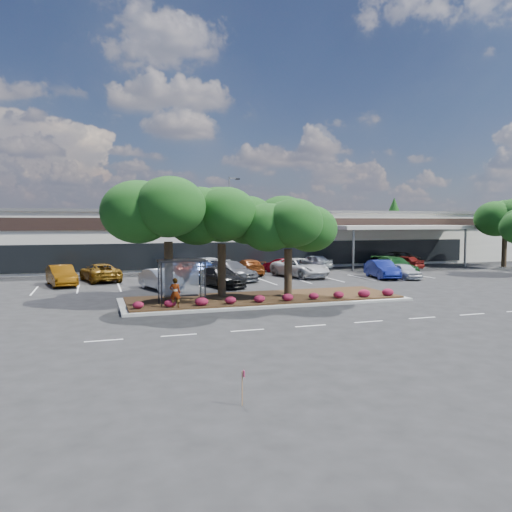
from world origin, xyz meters
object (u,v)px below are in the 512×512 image
object	(u,v)px
car_0	(61,275)
car_1	(161,279)
light_pole	(230,227)
survey_stake	(243,383)

from	to	relation	value
car_0	car_1	size ratio (longest dim) A/B	1.06
light_pole	car_0	world-z (taller)	light_pole
car_1	survey_stake	bearing A→B (deg)	-110.42
light_pole	car_1	size ratio (longest dim) A/B	2.16
light_pole	survey_stake	distance (m)	42.56
light_pole	car_0	size ratio (longest dim) A/B	2.04
light_pole	car_0	bearing A→B (deg)	-144.72
survey_stake	car_1	xyz separation A→B (m)	(0.88, 24.28, 0.13)
light_pole	car_0	xyz separation A→B (m)	(-17.04, -12.06, -3.62)
light_pole	car_1	bearing A→B (deg)	-120.64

